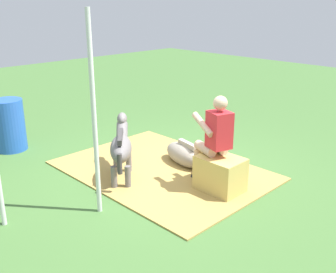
{
  "coord_description": "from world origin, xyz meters",
  "views": [
    {
      "loc": [
        -4.15,
        4.14,
        2.64
      ],
      "look_at": [
        0.16,
        -0.12,
        0.55
      ],
      "focal_mm": 42.93,
      "sensor_mm": 36.0,
      "label": 1
    }
  ],
  "objects_px": {
    "person_seated": "(214,137)",
    "water_barrel": "(9,125)",
    "tent_pole_left": "(94,117)",
    "hay_bale": "(220,174)",
    "pony_standing": "(121,146)",
    "pony_lying": "(188,156)"
  },
  "relations": [
    {
      "from": "hay_bale",
      "to": "tent_pole_left",
      "type": "distance_m",
      "value": 2.01
    },
    {
      "from": "hay_bale",
      "to": "person_seated",
      "type": "bearing_deg",
      "value": -13.35
    },
    {
      "from": "pony_lying",
      "to": "water_barrel",
      "type": "height_order",
      "value": "water_barrel"
    },
    {
      "from": "tent_pole_left",
      "to": "hay_bale",
      "type": "bearing_deg",
      "value": -115.16
    },
    {
      "from": "person_seated",
      "to": "hay_bale",
      "type": "bearing_deg",
      "value": 166.65
    },
    {
      "from": "person_seated",
      "to": "water_barrel",
      "type": "relative_size",
      "value": 1.49
    },
    {
      "from": "person_seated",
      "to": "water_barrel",
      "type": "xyz_separation_m",
      "value": [
        3.58,
        1.43,
        -0.31
      ]
    },
    {
      "from": "water_barrel",
      "to": "tent_pole_left",
      "type": "height_order",
      "value": "tent_pole_left"
    },
    {
      "from": "pony_standing",
      "to": "water_barrel",
      "type": "distance_m",
      "value": 2.49
    },
    {
      "from": "water_barrel",
      "to": "tent_pole_left",
      "type": "xyz_separation_m",
      "value": [
        -3.0,
        0.18,
        0.81
      ]
    },
    {
      "from": "pony_standing",
      "to": "water_barrel",
      "type": "bearing_deg",
      "value": 15.82
    },
    {
      "from": "pony_standing",
      "to": "pony_lying",
      "type": "relative_size",
      "value": 0.82
    },
    {
      "from": "hay_bale",
      "to": "person_seated",
      "type": "xyz_separation_m",
      "value": [
        0.16,
        -0.04,
        0.52
      ]
    },
    {
      "from": "pony_standing",
      "to": "pony_lying",
      "type": "distance_m",
      "value": 1.17
    },
    {
      "from": "pony_standing",
      "to": "water_barrel",
      "type": "xyz_separation_m",
      "value": [
        2.39,
        0.68,
        -0.05
      ]
    },
    {
      "from": "hay_bale",
      "to": "pony_lying",
      "type": "distance_m",
      "value": 0.98
    },
    {
      "from": "tent_pole_left",
      "to": "pony_lying",
      "type": "bearing_deg",
      "value": -84.56
    },
    {
      "from": "pony_standing",
      "to": "tent_pole_left",
      "type": "distance_m",
      "value": 1.3
    },
    {
      "from": "water_barrel",
      "to": "tent_pole_left",
      "type": "relative_size",
      "value": 0.37
    },
    {
      "from": "pony_standing",
      "to": "pony_lying",
      "type": "bearing_deg",
      "value": -112.35
    },
    {
      "from": "pony_standing",
      "to": "hay_bale",
      "type": "bearing_deg",
      "value": -152.16
    },
    {
      "from": "hay_bale",
      "to": "tent_pole_left",
      "type": "xyz_separation_m",
      "value": [
        0.74,
        1.57,
        1.02
      ]
    }
  ]
}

